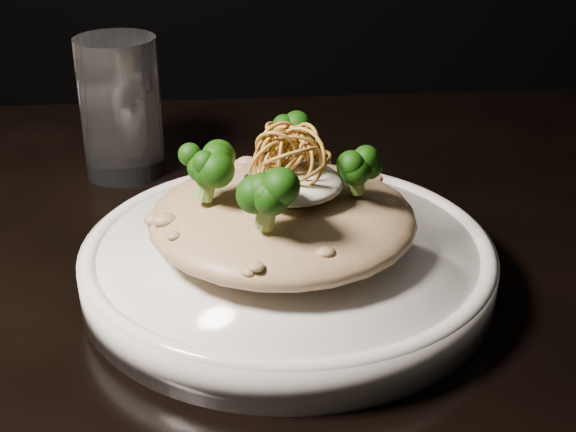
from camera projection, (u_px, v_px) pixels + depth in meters
name	position (u px, v px, depth m)	size (l,w,h in m)	color
table	(207.00, 348.00, 0.66)	(1.10, 0.80, 0.75)	black
plate	(288.00, 263.00, 0.59)	(0.30, 0.30, 0.03)	silver
risotto	(282.00, 218.00, 0.58)	(0.19, 0.19, 0.04)	brown
broccoli	(280.00, 158.00, 0.56)	(0.13, 0.13, 0.05)	black
cheese	(294.00, 183.00, 0.56)	(0.07, 0.07, 0.02)	silver
shallots	(288.00, 143.00, 0.55)	(0.06, 0.06, 0.04)	brown
drinking_glass	(121.00, 108.00, 0.75)	(0.08, 0.08, 0.13)	white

